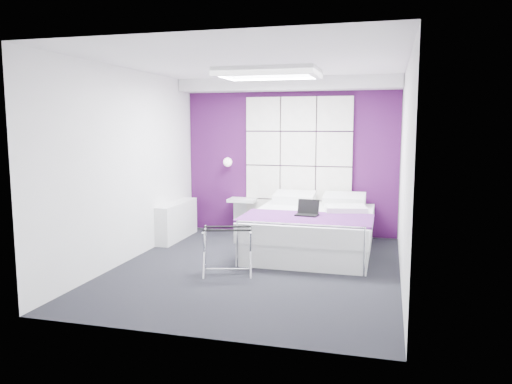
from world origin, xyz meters
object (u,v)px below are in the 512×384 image
wall_lamp (228,162)px  luggage_rack (227,251)px  radiator (177,221)px  bed (312,230)px  nightstand (243,200)px  laptop (307,211)px

wall_lamp → luggage_rack: 2.68m
radiator → bed: 2.26m
radiator → nightstand: bearing=38.4°
radiator → nightstand: (0.91, 0.72, 0.27)m
nightstand → luggage_rack: 2.42m
wall_lamp → nightstand: 0.70m
bed → nightstand: size_ratio=4.59×
wall_lamp → radiator: size_ratio=0.12×
wall_lamp → luggage_rack: size_ratio=0.25×
bed → luggage_rack: bed is taller
bed → nightstand: bed is taller
wall_lamp → radiator: wall_lamp is taller
luggage_rack → radiator: bearing=114.2°
laptop → bed: bearing=95.3°
bed → luggage_rack: (-0.84, -1.40, -0.03)m
radiator → bed: size_ratio=0.56×
bed → laptop: 0.52m
radiator → wall_lamp: bearing=49.9°
luggage_rack → laptop: bearing=33.9°
wall_lamp → bed: size_ratio=0.07×
wall_lamp → nightstand: size_ratio=0.32×
radiator → laptop: 2.35m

